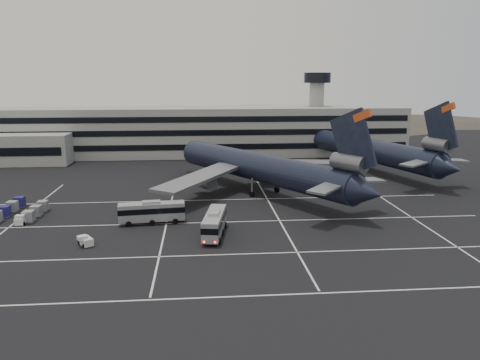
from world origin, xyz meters
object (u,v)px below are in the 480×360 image
trijet_main (260,167)px  bus_far (152,211)px  tug_a (21,220)px  uld_cluster (20,210)px  bus_near (214,222)px

trijet_main → bus_far: (-19.45, -18.16, -3.27)m
trijet_main → tug_a: 43.47m
uld_cluster → trijet_main: bearing=16.0°
bus_near → trijet_main: bearing=77.7°
trijet_main → uld_cluster: trijet_main is taller
tug_a → uld_cluster: uld_cluster is taller
bus_far → uld_cluster: bus_far is taller
uld_cluster → bus_far: bearing=-15.5°
bus_far → uld_cluster: bearing=68.0°
bus_near → bus_far: (-9.64, 6.65, -0.02)m
tug_a → uld_cluster: (-1.89, 4.89, 0.22)m
bus_near → uld_cluster: (-31.89, 12.84, -1.09)m
bus_near → tug_a: (-30.00, 7.96, -1.30)m
bus_far → tug_a: (-20.36, 1.30, -1.28)m
trijet_main → bus_far: size_ratio=4.89×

